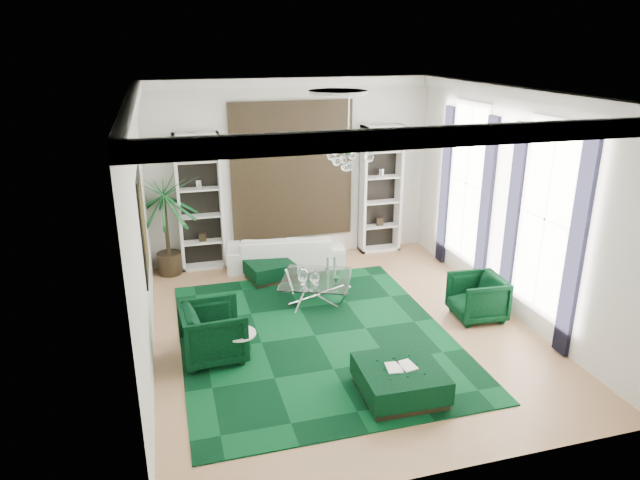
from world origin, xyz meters
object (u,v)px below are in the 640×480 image
object	(u,v)px
coffee_table	(317,289)
side_table	(240,348)
armchair_right	(477,297)
sofa	(285,251)
palm	(165,210)
ottoman_front	(400,381)
armchair_left	(213,333)
ottoman_side	(268,270)

from	to	relation	value
coffee_table	side_table	distance (m)	2.41
armchair_right	side_table	bearing A→B (deg)	-81.64
sofa	palm	distance (m)	2.55
sofa	armchair_right	world-z (taller)	armchair_right
armchair_right	ottoman_front	xyz separation A→B (m)	(-2.15, -1.73, -0.17)
coffee_table	palm	xyz separation A→B (m)	(-2.55, 1.99, 1.13)
armchair_left	coffee_table	world-z (taller)	armchair_left
coffee_table	ottoman_side	bearing A→B (deg)	119.81
sofa	armchair_right	size ratio (longest dim) A/B	2.88
sofa	palm	bearing A→B (deg)	0.88
armchair_left	coffee_table	xyz separation A→B (m)	(2.01, 1.55, -0.21)
ottoman_front	sofa	bearing A→B (deg)	95.70
armchair_right	coffee_table	size ratio (longest dim) A/B	0.68
sofa	armchair_left	size ratio (longest dim) A/B	2.58
armchair_left	ottoman_front	world-z (taller)	armchair_left
armchair_left	sofa	bearing A→B (deg)	-32.30
sofa	armchair_right	xyz separation A→B (m)	(2.64, -3.17, 0.03)
coffee_table	side_table	xyz separation A→B (m)	(-1.65, -1.76, 0.02)
armchair_left	coffee_table	distance (m)	2.55
armchair_left	palm	world-z (taller)	palm
side_table	sofa	bearing A→B (deg)	67.61
ottoman_side	side_table	distance (m)	3.09
sofa	palm	size ratio (longest dim) A/B	0.90
palm	ottoman_front	bearing A→B (deg)	-61.36
armchair_right	ottoman_front	world-z (taller)	armchair_right
ottoman_side	ottoman_front	xyz separation A→B (m)	(0.95, -4.34, 0.02)
armchair_right	armchair_left	bearing A→B (deg)	-84.67
armchair_left	armchair_right	xyz separation A→B (m)	(4.44, 0.11, -0.04)
armchair_right	ottoman_side	bearing A→B (deg)	-126.18
armchair_right	ottoman_side	xyz separation A→B (m)	(-3.10, 2.61, -0.19)
coffee_table	ottoman_side	distance (m)	1.35
ottoman_front	palm	bearing A→B (deg)	118.64
armchair_right	side_table	xyz separation A→B (m)	(-4.08, -0.32, -0.15)
armchair_left	palm	bearing A→B (deg)	5.04
ottoman_side	ottoman_front	size ratio (longest dim) A/B	0.80
sofa	ottoman_side	xyz separation A→B (m)	(-0.46, -0.56, -0.16)
ottoman_front	side_table	size ratio (longest dim) A/B	2.21
coffee_table	side_table	bearing A→B (deg)	-133.13
sofa	ottoman_front	size ratio (longest dim) A/B	2.26
coffee_table	palm	distance (m)	3.42
ottoman_front	side_table	bearing A→B (deg)	143.65
sofa	ottoman_front	xyz separation A→B (m)	(0.49, -4.90, -0.14)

